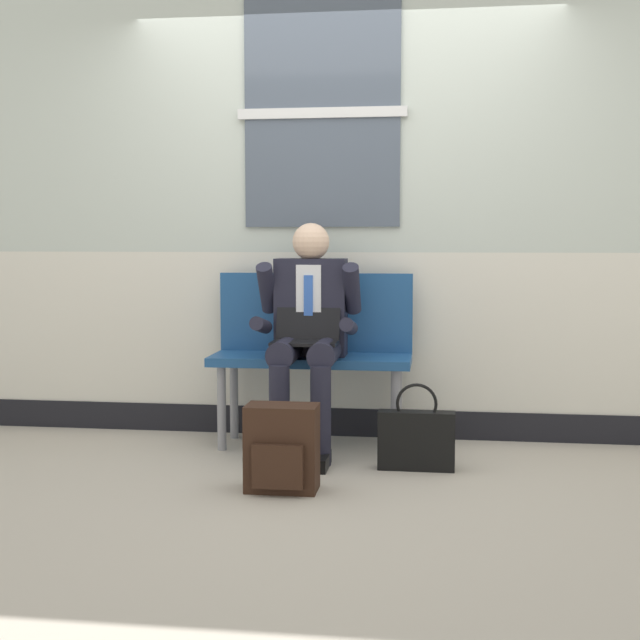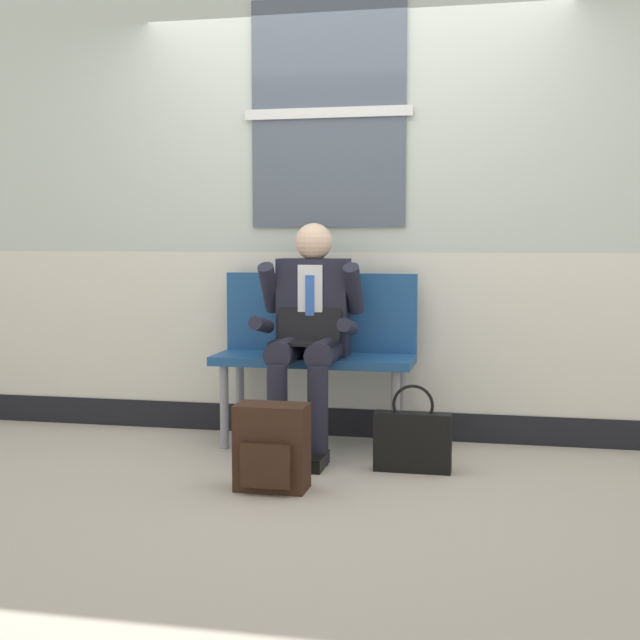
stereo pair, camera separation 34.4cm
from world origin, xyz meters
TOP-DOWN VIEW (x-y plane):
  - ground_plane at (0.00, 0.00)m, footprint 18.00×18.00m
  - station_wall at (-0.00, 0.75)m, footprint 6.66×0.17m
  - bench_with_person at (-0.16, 0.48)m, footprint 1.14×0.42m
  - person_seated at (-0.16, 0.28)m, footprint 0.57×0.70m
  - backpack at (-0.17, -0.48)m, footprint 0.34×0.23m
  - handbag at (0.45, -0.02)m, footprint 0.39×0.10m

SIDE VIEW (x-z plane):
  - ground_plane at x=0.00m, z-range 0.00..0.00m
  - handbag at x=0.45m, z-range -0.06..0.39m
  - backpack at x=-0.17m, z-range 0.00..0.41m
  - bench_with_person at x=-0.16m, z-range 0.09..1.08m
  - person_seated at x=-0.16m, z-range 0.05..1.33m
  - station_wall at x=0.00m, z-range -0.01..2.75m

